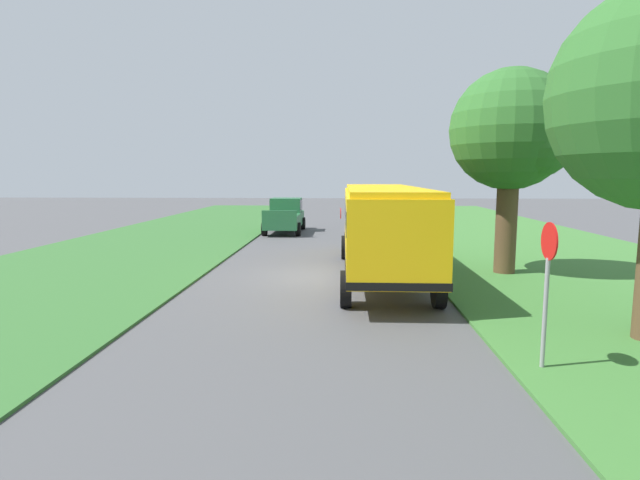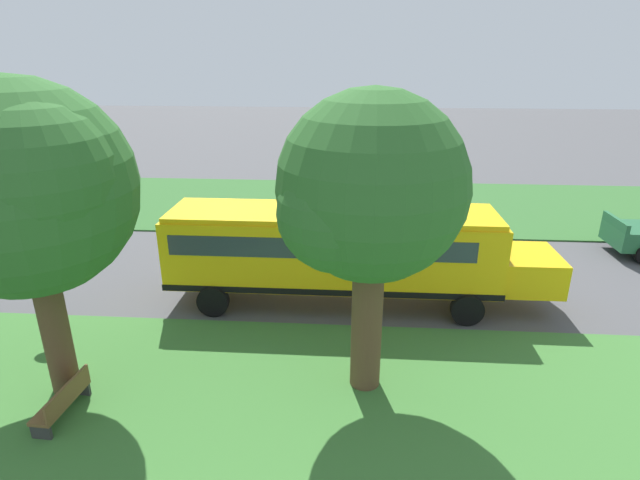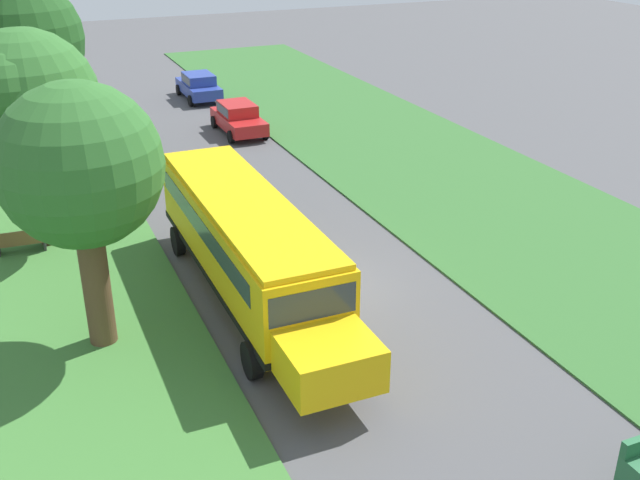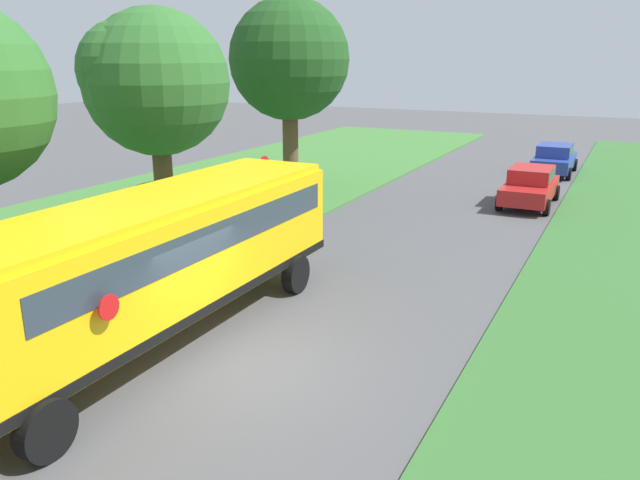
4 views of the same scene
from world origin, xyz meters
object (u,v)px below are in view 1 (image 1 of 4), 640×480
oak_tree_beside_bus (515,133)px  stop_sign (547,278)px  school_bus (382,223)px  pickup_truck (285,215)px

oak_tree_beside_bus → stop_sign: oak_tree_beside_bus is taller
oak_tree_beside_bus → stop_sign: size_ratio=2.64×
oak_tree_beside_bus → stop_sign: 9.76m
oak_tree_beside_bus → stop_sign: bearing=75.7°
oak_tree_beside_bus → stop_sign: (2.27, 8.92, -3.26)m
school_bus → stop_sign: size_ratio=4.53×
pickup_truck → oak_tree_beside_bus: 16.84m
pickup_truck → stop_sign: stop_sign is taller
school_bus → pickup_truck: (4.98, -13.93, -0.85)m
pickup_truck → stop_sign: (-7.30, 22.21, 0.66)m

